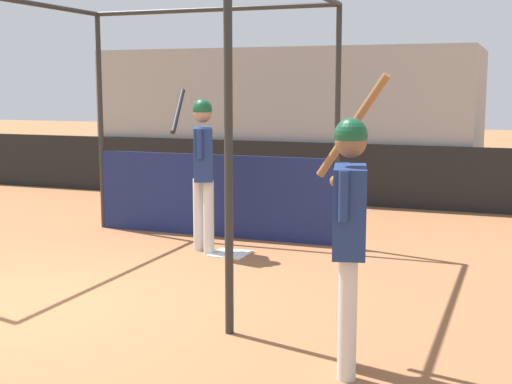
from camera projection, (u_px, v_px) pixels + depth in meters
name	position (u px, v px, depth m)	size (l,w,h in m)	color
ground_plane	(20.00, 306.00, 6.60)	(60.00, 60.00, 0.00)	#935B38
outfield_wall	(266.00, 171.00, 12.70)	(24.00, 0.12, 1.05)	black
bleacher_section	(295.00, 120.00, 14.12)	(7.05, 3.20, 2.73)	#9E9E99
batting_cage	(188.00, 145.00, 8.84)	(3.51, 3.55, 3.04)	#282828
home_plate	(230.00, 254.00, 8.63)	(0.44, 0.44, 0.02)	white
player_batter	(202.00, 159.00, 8.59)	(0.73, 0.78, 1.99)	silver
player_waiting	(349.00, 221.00, 4.90)	(0.57, 0.74, 2.11)	silver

